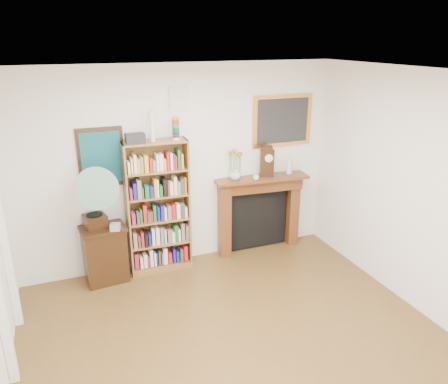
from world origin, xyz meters
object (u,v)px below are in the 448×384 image
Objects in this scene: cd_stack at (115,227)px; mantel_clock at (267,162)px; side_cabinet at (105,254)px; flower_vase at (235,174)px; bottle_right at (290,167)px; gramophone at (93,195)px; bottle_left at (289,166)px; teacup at (256,177)px; bookshelf at (158,200)px; fireplace at (259,206)px.

mantel_clock is at bearing 5.60° from cd_stack.
cd_stack is (0.15, -0.14, 0.43)m from side_cabinet.
bottle_right reaches higher than flower_vase.
side_cabinet is 1.71× the size of mantel_clock.
gramophone is 1.99m from flower_vase.
bottle_left is 0.04m from bottle_right.
bottle_left is (2.76, 0.08, 0.91)m from side_cabinet.
side_cabinet is at bearing -160.08° from mantel_clock.
mantel_clock is (2.25, 0.22, 0.58)m from cd_stack.
bottle_right is at bearing 4.94° from cd_stack.
gramophone reaches higher than flower_vase.
cd_stack reaches higher than side_cabinet.
gramophone reaches higher than bottle_right.
teacup is at bearing -23.38° from flower_vase.
side_cabinet is at bearing 37.65° from gramophone.
fireplace is (1.55, 0.07, -0.34)m from bookshelf.
teacup reaches higher than side_cabinet.
bottle_right reaches higher than side_cabinet.
mantel_clock is at bearing -3.59° from side_cabinet.
mantel_clock is 1.89× the size of bottle_left.
teacup is 0.63m from bottle_right.
teacup is (-0.13, -0.14, 0.52)m from fireplace.
bookshelf is 8.83× the size of bottle_left.
cd_stack is at bearing -172.19° from flower_vase.
bookshelf is 1.17m from flower_vase.
flower_vase is (1.90, 0.10, 0.87)m from side_cabinet.
side_cabinet is at bearing 179.48° from teacup.
teacup is at bearing -137.81° from mantel_clock.
mantel_clock is at bearing -23.23° from fireplace.
side_cabinet is at bearing -177.03° from flower_vase.
gramophone is 2.84m from bottle_left.
gramophone is 2.88m from bottle_right.
mantel_clock reaches higher than fireplace.
teacup is 0.60m from bottle_left.
fireplace is at bearing 175.50° from bottle_right.
cd_stack is 0.60× the size of bottle_right.
teacup is at bearing -170.22° from bottle_right.
fireplace is 0.76m from bottle_right.
cd_stack is 0.50× the size of bottle_left.
side_cabinet is 9.18× the size of teacup.
flower_vase reaches higher than cd_stack.
bottle_right is at bearing 2.64° from bookshelf.
flower_vase is at bearing -171.52° from fireplace.
fireplace is (2.31, 0.12, 0.30)m from side_cabinet.
bookshelf is at bearing -2.42° from gramophone.
bottle_left is at bearing -9.05° from gramophone.
side_cabinet is at bearing -174.09° from bookshelf.
mantel_clock is (1.64, 0.02, 0.36)m from bookshelf.
mantel_clock is at bearing -2.36° from flower_vase.
flower_vase is 0.89m from bottle_right.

